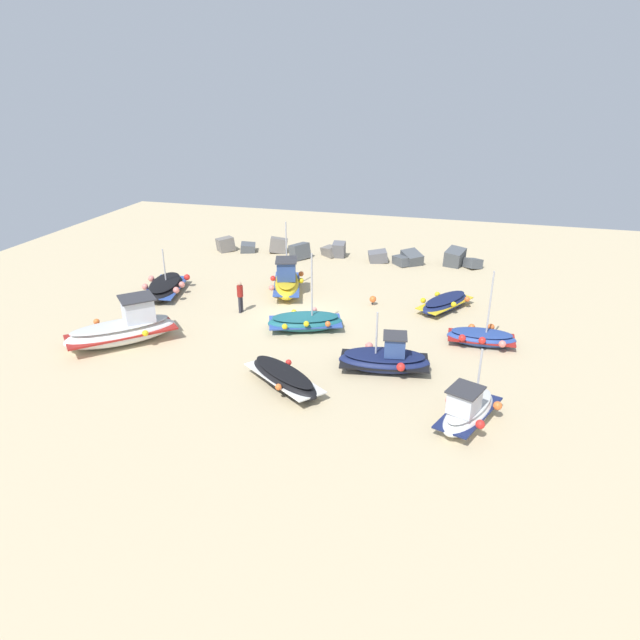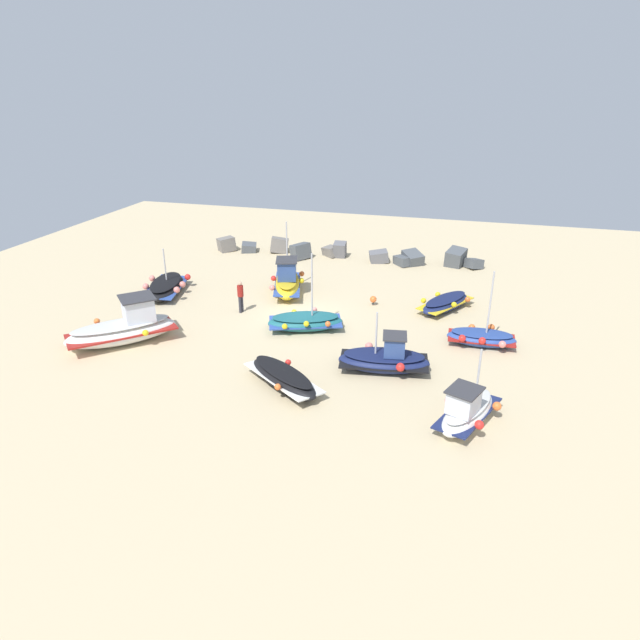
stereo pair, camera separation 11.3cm
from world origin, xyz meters
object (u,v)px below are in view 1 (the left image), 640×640
(fishing_boat_0, at_px, (124,329))
(fishing_boat_3, at_px, (284,378))
(fishing_boat_1, at_px, (287,281))
(fishing_boat_6, at_px, (481,337))
(fishing_boat_5, at_px, (445,303))
(fishing_boat_7, at_px, (468,410))
(person_walking, at_px, (240,295))
(fishing_boat_4, at_px, (166,287))
(fishing_boat_2, at_px, (385,359))
(fishing_boat_8, at_px, (305,322))
(mooring_buoy_0, at_px, (373,299))

(fishing_boat_0, height_order, fishing_boat_3, fishing_boat_0)
(fishing_boat_1, distance_m, fishing_boat_6, 11.59)
(fishing_boat_5, xyz_separation_m, fishing_boat_7, (1.49, -10.75, 0.18))
(fishing_boat_3, distance_m, person_walking, 8.25)
(person_walking, bearing_deg, fishing_boat_4, -176.27)
(fishing_boat_2, bearing_deg, fishing_boat_1, 123.70)
(fishing_boat_6, bearing_deg, fishing_boat_8, 1.74)
(fishing_boat_3, bearing_deg, fishing_boat_6, -105.49)
(fishing_boat_4, bearing_deg, fishing_boat_6, 69.92)
(fishing_boat_2, distance_m, fishing_boat_6, 5.30)
(fishing_boat_7, relative_size, fishing_boat_8, 0.90)
(fishing_boat_2, bearing_deg, fishing_boat_3, -153.94)
(fishing_boat_7, xyz_separation_m, person_walking, (-11.83, 7.47, 0.44))
(fishing_boat_5, bearing_deg, person_walking, 138.00)
(fishing_boat_3, height_order, mooring_buoy_0, fishing_boat_3)
(fishing_boat_3, height_order, fishing_boat_8, fishing_boat_8)
(fishing_boat_6, height_order, fishing_boat_7, fishing_boat_6)
(fishing_boat_5, distance_m, person_walking, 10.87)
(fishing_boat_1, distance_m, fishing_boat_5, 8.94)
(fishing_boat_0, height_order, person_walking, fishing_boat_0)
(person_walking, bearing_deg, fishing_boat_8, 2.16)
(fishing_boat_6, height_order, mooring_buoy_0, fishing_boat_6)
(fishing_boat_0, xyz_separation_m, fishing_boat_3, (8.50, -1.92, -0.27))
(fishing_boat_1, relative_size, fishing_boat_8, 1.14)
(fishing_boat_8, bearing_deg, fishing_boat_3, 77.72)
(fishing_boat_0, xyz_separation_m, mooring_buoy_0, (10.33, 7.70, -0.35))
(fishing_boat_5, relative_size, person_walking, 2.22)
(fishing_boat_8, relative_size, mooring_buoy_0, 7.56)
(fishing_boat_3, relative_size, fishing_boat_7, 1.11)
(fishing_boat_1, xyz_separation_m, person_walking, (-1.41, -3.43, 0.29))
(fishing_boat_4, xyz_separation_m, fishing_boat_6, (17.48, -2.09, -0.06))
(fishing_boat_5, xyz_separation_m, mooring_buoy_0, (-3.82, -0.41, -0.04))
(fishing_boat_0, xyz_separation_m, fishing_boat_8, (7.71, 3.65, -0.27))
(fishing_boat_1, height_order, fishing_boat_5, fishing_boat_1)
(fishing_boat_1, distance_m, fishing_boat_7, 15.07)
(fishing_boat_4, distance_m, mooring_buoy_0, 11.84)
(fishing_boat_2, xyz_separation_m, mooring_buoy_0, (-1.83, 7.11, -0.17))
(fishing_boat_2, relative_size, person_walking, 2.36)
(fishing_boat_5, bearing_deg, fishing_boat_7, -141.74)
(fishing_boat_4, distance_m, fishing_boat_5, 15.69)
(fishing_boat_0, distance_m, fishing_boat_2, 12.17)
(fishing_boat_4, bearing_deg, fishing_boat_1, 93.49)
(mooring_buoy_0, bearing_deg, fishing_boat_7, -62.81)
(fishing_boat_3, height_order, fishing_boat_7, fishing_boat_7)
(fishing_boat_1, height_order, fishing_boat_2, fishing_boat_1)
(fishing_boat_4, distance_m, fishing_boat_7, 19.24)
(fishing_boat_2, distance_m, fishing_boat_3, 4.44)
(fishing_boat_6, bearing_deg, person_walking, -4.90)
(fishing_boat_1, xyz_separation_m, fishing_boat_8, (2.49, -4.61, -0.30))
(fishing_boat_0, height_order, fishing_boat_1, fishing_boat_1)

